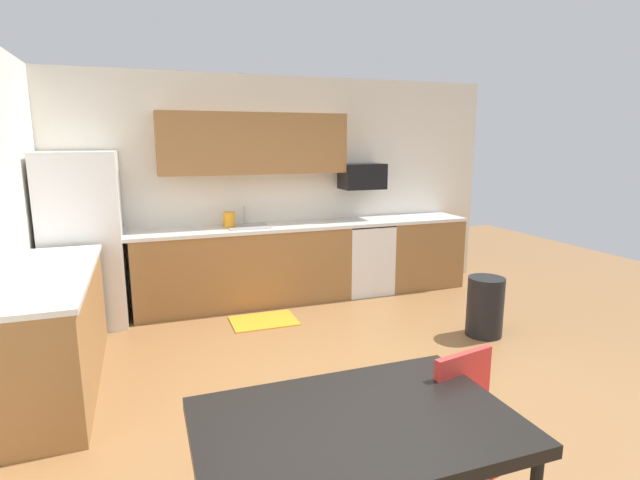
{
  "coord_description": "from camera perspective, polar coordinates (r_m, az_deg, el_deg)",
  "views": [
    {
      "loc": [
        -1.57,
        -3.35,
        1.93
      ],
      "look_at": [
        0.0,
        1.0,
        1.0
      ],
      "focal_mm": 27.67,
      "sensor_mm": 36.0,
      "label": 1
    }
  ],
  "objects": [
    {
      "name": "ground_plane",
      "position": [
        4.17,
        4.86,
        -16.25
      ],
      "size": [
        12.0,
        12.0,
        0.0
      ],
      "primitive_type": "plane",
      "color": "olive"
    },
    {
      "name": "wall_back",
      "position": [
        6.22,
        -5.18,
        6.0
      ],
      "size": [
        5.8,
        0.1,
        2.7
      ],
      "primitive_type": "cube",
      "color": "silver",
      "rests_on": "ground"
    },
    {
      "name": "cabinet_run_back",
      "position": [
        5.94,
        -8.73,
        -3.19
      ],
      "size": [
        2.52,
        0.6,
        0.9
      ],
      "primitive_type": "cube",
      "color": "olive",
      "rests_on": "ground"
    },
    {
      "name": "cabinet_run_back_right",
      "position": [
        6.78,
        11.36,
        -1.44
      ],
      "size": [
        1.03,
        0.6,
        0.9
      ],
      "primitive_type": "cube",
      "color": "olive",
      "rests_on": "ground"
    },
    {
      "name": "cabinet_run_left",
      "position": [
        4.46,
        -28.43,
        -9.42
      ],
      "size": [
        0.6,
        2.0,
        0.9
      ],
      "primitive_type": "cube",
      "color": "olive",
      "rests_on": "ground"
    },
    {
      "name": "countertop_back",
      "position": [
        5.94,
        -4.25,
        1.58
      ],
      "size": [
        4.8,
        0.64,
        0.04
      ],
      "primitive_type": "cube",
      "color": "silver",
      "rests_on": "cabinet_run_back"
    },
    {
      "name": "countertop_left",
      "position": [
        4.33,
        -29.02,
        -3.57
      ],
      "size": [
        0.64,
        2.0,
        0.04
      ],
      "primitive_type": "cube",
      "color": "silver",
      "rests_on": "cabinet_run_left"
    },
    {
      "name": "upper_cabinets_back",
      "position": [
        5.91,
        -7.59,
        11.0
      ],
      "size": [
        2.2,
        0.34,
        0.7
      ],
      "primitive_type": "cube",
      "color": "olive"
    },
    {
      "name": "refrigerator",
      "position": [
        5.69,
        -25.66,
        -0.04
      ],
      "size": [
        0.76,
        0.7,
        1.83
      ],
      "primitive_type": "cube",
      "color": "white",
      "rests_on": "ground"
    },
    {
      "name": "oven_range",
      "position": [
        6.4,
        5.11,
        -1.97
      ],
      "size": [
        0.6,
        0.6,
        0.91
      ],
      "color": "white",
      "rests_on": "ground"
    },
    {
      "name": "microwave",
      "position": [
        6.34,
        4.9,
        7.36
      ],
      "size": [
        0.54,
        0.36,
        0.32
      ],
      "primitive_type": "cube",
      "color": "black"
    },
    {
      "name": "sink_basin",
      "position": [
        5.85,
        -8.34,
        0.93
      ],
      "size": [
        0.48,
        0.4,
        0.14
      ],
      "primitive_type": "cube",
      "color": "#A5A8AD",
      "rests_on": "countertop_back"
    },
    {
      "name": "sink_faucet",
      "position": [
        6.0,
        -8.73,
        2.73
      ],
      "size": [
        0.02,
        0.02,
        0.24
      ],
      "primitive_type": "cylinder",
      "color": "#B2B5BA",
      "rests_on": "countertop_back"
    },
    {
      "name": "dining_table",
      "position": [
        2.32,
        4.25,
        -21.28
      ],
      "size": [
        1.4,
        0.9,
        0.74
      ],
      "color": "black",
      "rests_on": "ground"
    },
    {
      "name": "chair_near_table",
      "position": [
        2.82,
        17.66,
        -19.54
      ],
      "size": [
        0.47,
        0.47,
        0.85
      ],
      "color": "red",
      "rests_on": "ground"
    },
    {
      "name": "trash_bin",
      "position": [
        5.25,
        18.54,
        -7.31
      ],
      "size": [
        0.36,
        0.36,
        0.6
      ],
      "primitive_type": "cylinder",
      "color": "black",
      "rests_on": "ground"
    },
    {
      "name": "floor_mat",
      "position": [
        5.47,
        -6.53,
        -9.26
      ],
      "size": [
        0.7,
        0.5,
        0.01
      ],
      "primitive_type": "cube",
      "color": "orange",
      "rests_on": "ground"
    },
    {
      "name": "kettle",
      "position": [
        5.84,
        -10.47,
        2.24
      ],
      "size": [
        0.14,
        0.14,
        0.2
      ],
      "primitive_type": "cylinder",
      "color": "orange",
      "rests_on": "countertop_back"
    }
  ]
}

